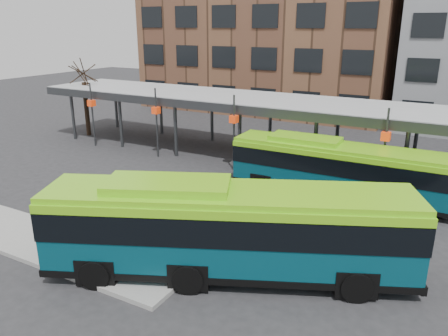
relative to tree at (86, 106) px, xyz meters
The scene contains 8 objects.
ground 21.77m from the tree, 33.69° to the right, with size 120.00×120.00×0.00m, color #28282B.
boarding_island 19.67m from the tree, 50.19° to the right, with size 14.00×3.00×0.18m, color gray.
canopy 18.03m from the tree, ahead, with size 40.00×6.53×4.80m.
tree is the anchor object (origin of this frame).
building_brick 23.18m from the tree, 68.20° to the left, with size 26.00×14.00×22.00m, color brown.
bus_front 24.47m from the tree, 32.96° to the right, with size 13.19×7.96×3.64m.
bus_rear 22.22m from the tree, ahead, with size 11.35×2.74×3.12m.
pedestrian 20.35m from the tree, 46.21° to the right, with size 0.50×0.72×1.88m.
Camera 1 is at (9.32, -13.85, 8.87)m, focal length 35.00 mm.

